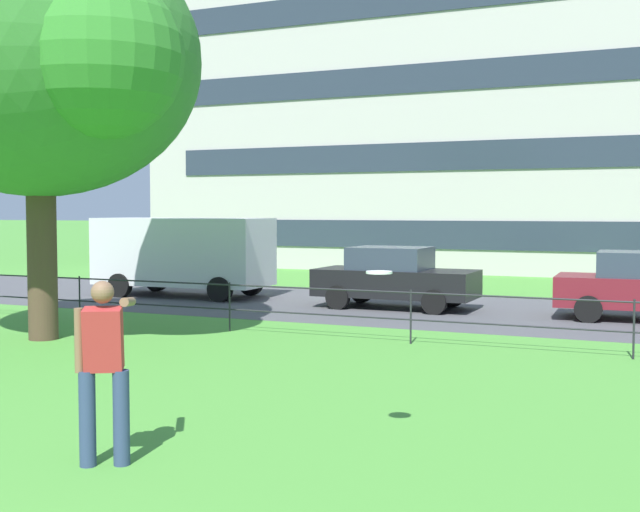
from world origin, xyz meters
The scene contains 8 objects.
street_strip centered at (0.00, 18.41, 0.00)m, with size 80.00×7.23×0.01m, color #4C4C51.
park_fence centered at (0.00, 13.09, 0.67)m, with size 30.79×0.04×1.00m.
tree_large_lawn centered at (-6.58, 11.19, 5.42)m, with size 7.01×7.29×7.90m.
person_thrower centered at (-0.55, 5.05, 0.97)m, with size 0.47×0.88×1.80m.
frisbee centered at (1.70, 6.61, 1.84)m, with size 0.27×0.27×0.03m.
panel_van_right centered at (-8.46, 18.42, 1.27)m, with size 5.07×2.25×2.24m.
car_black_far_left centered at (-2.03, 18.16, 0.78)m, with size 4.02×1.84×1.54m.
apartment_building_background centered at (-5.21, 36.33, 7.76)m, with size 24.60×14.33×15.51m.
Camera 1 is at (4.48, -1.19, 2.47)m, focal length 45.60 mm.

